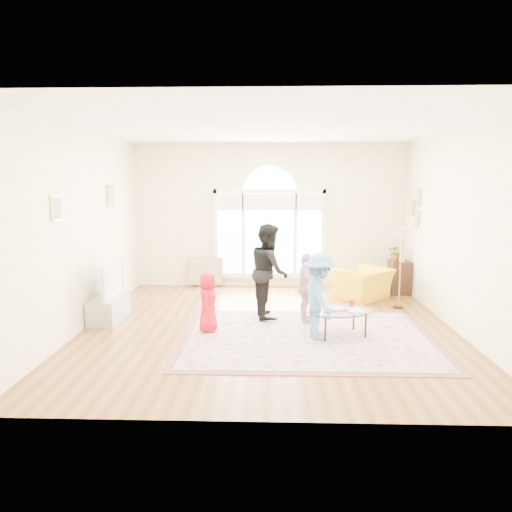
{
  "coord_description": "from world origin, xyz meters",
  "views": [
    {
      "loc": [
        0.02,
        -7.22,
        2.37
      ],
      "look_at": [
        -0.21,
        0.3,
        1.14
      ],
      "focal_mm": 32.0,
      "sensor_mm": 36.0,
      "label": 1
    }
  ],
  "objects_px": {
    "coffee_table": "(340,312)",
    "armchair": "(364,284)",
    "television": "(108,279)",
    "area_rug": "(307,337)",
    "tv_console": "(109,308)"
  },
  "relations": [
    {
      "from": "coffee_table",
      "to": "armchair",
      "type": "xyz_separation_m",
      "value": [
        0.82,
        2.28,
        -0.08
      ]
    },
    {
      "from": "television",
      "to": "area_rug",
      "type": "bearing_deg",
      "value": -13.63
    },
    {
      "from": "tv_console",
      "to": "armchair",
      "type": "distance_m",
      "value": 4.92
    },
    {
      "from": "armchair",
      "to": "television",
      "type": "bearing_deg",
      "value": -22.98
    },
    {
      "from": "tv_console",
      "to": "coffee_table",
      "type": "height_order",
      "value": "coffee_table"
    },
    {
      "from": "tv_console",
      "to": "television",
      "type": "height_order",
      "value": "television"
    },
    {
      "from": "coffee_table",
      "to": "armchair",
      "type": "distance_m",
      "value": 2.43
    },
    {
      "from": "area_rug",
      "to": "coffee_table",
      "type": "xyz_separation_m",
      "value": [
        0.51,
        0.07,
        0.39
      ]
    },
    {
      "from": "area_rug",
      "to": "television",
      "type": "height_order",
      "value": "television"
    },
    {
      "from": "area_rug",
      "to": "armchair",
      "type": "distance_m",
      "value": 2.72
    },
    {
      "from": "area_rug",
      "to": "coffee_table",
      "type": "distance_m",
      "value": 0.65
    },
    {
      "from": "television",
      "to": "armchair",
      "type": "height_order",
      "value": "television"
    },
    {
      "from": "tv_console",
      "to": "coffee_table",
      "type": "bearing_deg",
      "value": -10.79
    },
    {
      "from": "coffee_table",
      "to": "tv_console",
      "type": "bearing_deg",
      "value": 151.65
    },
    {
      "from": "area_rug",
      "to": "armchair",
      "type": "xyz_separation_m",
      "value": [
        1.33,
        2.36,
        0.31
      ]
    }
  ]
}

